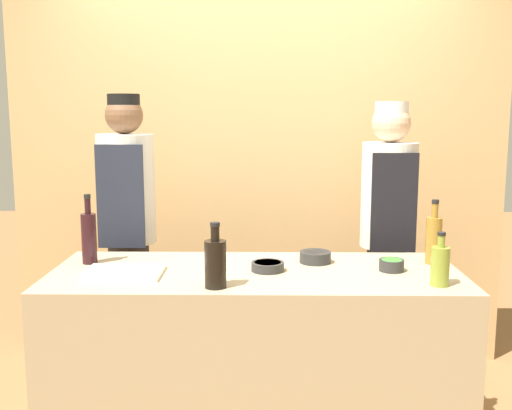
% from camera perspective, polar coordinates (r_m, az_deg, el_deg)
% --- Properties ---
extents(cabinet_wall, '(3.13, 0.18, 2.40)m').
position_cam_1_polar(cabinet_wall, '(3.89, 0.22, 2.60)').
color(cabinet_wall, tan).
rests_on(cabinet_wall, ground_plane).
extents(counter, '(1.86, 0.72, 0.91)m').
position_cam_1_polar(counter, '(2.89, -0.04, -15.05)').
color(counter, tan).
rests_on(counter, ground_plane).
extents(sauce_bowl_red, '(0.15, 0.15, 0.05)m').
position_cam_1_polar(sauce_bowl_red, '(2.88, 5.66, -4.89)').
color(sauce_bowl_red, '#2D2D2D').
rests_on(sauce_bowl_red, counter).
extents(sauce_bowl_purple, '(0.15, 0.15, 0.04)m').
position_cam_1_polar(sauce_bowl_purple, '(2.73, 1.12, -5.81)').
color(sauce_bowl_purple, '#2D2D2D').
rests_on(sauce_bowl_purple, counter).
extents(sauce_bowl_green, '(0.11, 0.11, 0.05)m').
position_cam_1_polar(sauce_bowl_green, '(2.79, 12.78, -5.55)').
color(sauce_bowl_green, '#2D2D2D').
rests_on(sauce_bowl_green, counter).
extents(cutting_board, '(0.34, 0.25, 0.02)m').
position_cam_1_polar(cutting_board, '(2.73, -12.48, -6.30)').
color(cutting_board, white).
rests_on(cutting_board, counter).
extents(bottle_wine, '(0.07, 0.07, 0.33)m').
position_cam_1_polar(bottle_wine, '(2.95, -15.62, -2.90)').
color(bottle_wine, black).
rests_on(bottle_wine, counter).
extents(bottle_oil, '(0.08, 0.08, 0.23)m').
position_cam_1_polar(bottle_oil, '(2.60, 17.13, -5.47)').
color(bottle_oil, olive).
rests_on(bottle_oil, counter).
extents(bottle_vinegar, '(0.07, 0.07, 0.31)m').
position_cam_1_polar(bottle_vinegar, '(2.95, 16.56, -3.10)').
color(bottle_vinegar, olive).
rests_on(bottle_vinegar, counter).
extents(bottle_soy, '(0.09, 0.09, 0.27)m').
position_cam_1_polar(bottle_soy, '(2.46, -3.89, -5.46)').
color(bottle_soy, black).
rests_on(bottle_soy, counter).
extents(chef_left, '(0.32, 0.32, 1.72)m').
position_cam_1_polar(chef_left, '(3.47, -12.10, -2.56)').
color(chef_left, '#28282D').
rests_on(chef_left, ground_plane).
extents(chef_right, '(0.31, 0.31, 1.68)m').
position_cam_1_polar(chef_right, '(3.46, 12.41, -2.90)').
color(chef_right, '#28282D').
rests_on(chef_right, ground_plane).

